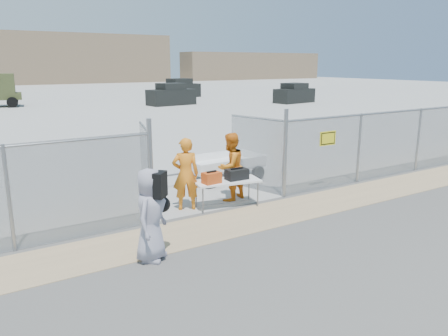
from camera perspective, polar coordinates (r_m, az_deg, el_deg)
ground at (r=9.94m, az=6.14°, el=-8.49°), size 160.00×160.00×0.00m
tarmac_inside at (r=49.71m, az=-25.31°, el=8.00°), size 160.00×80.00×0.01m
dirt_strip at (r=10.69m, az=2.84°, el=-6.78°), size 44.00×1.60×0.01m
distant_hills at (r=85.91m, az=-25.25°, el=12.84°), size 140.00×6.00×9.00m
chain_link_fence at (r=11.17m, az=0.00°, el=0.00°), size 40.00×0.20×2.20m
folding_table at (r=11.53m, az=0.39°, el=-3.36°), size 1.82×1.02×0.73m
orange_bag at (r=11.12m, az=-1.63°, el=-1.29°), size 0.47×0.33×0.28m
black_duffel at (r=11.48m, az=1.68°, el=-0.82°), size 0.58×0.35×0.28m
security_worker_left at (r=11.21m, az=-5.03°, el=-0.81°), size 0.81×0.67×1.90m
security_worker_right at (r=11.96m, az=0.83°, el=0.14°), size 1.10×0.97×1.89m
visitor at (r=8.46m, az=-9.59°, el=-6.04°), size 1.04×1.04×1.82m
utility_trailer at (r=14.29m, az=-0.22°, el=0.15°), size 3.43×1.90×0.81m
parked_vehicle_near at (r=40.11m, az=-6.92°, el=9.52°), size 4.41×2.38×1.91m
parked_vehicle_mid at (r=49.16m, az=-5.83°, el=10.33°), size 4.67×2.61×2.00m
parked_vehicle_far at (r=42.62m, az=9.16°, el=9.62°), size 4.25×2.40×1.82m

